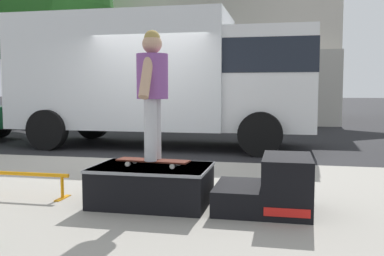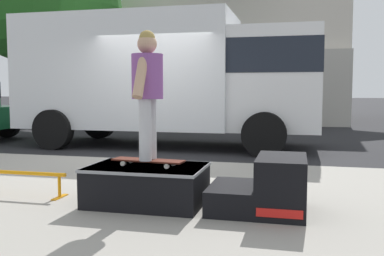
% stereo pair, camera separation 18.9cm
% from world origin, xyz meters
% --- Properties ---
extents(ground_plane, '(140.00, 140.00, 0.00)m').
position_xyz_m(ground_plane, '(0.00, 0.00, 0.00)').
color(ground_plane, black).
extents(sidewalk_slab, '(50.00, 5.00, 0.12)m').
position_xyz_m(sidewalk_slab, '(0.00, -3.00, 0.06)').
color(sidewalk_slab, gray).
rests_on(sidewalk_slab, ground).
extents(skate_box, '(1.22, 0.84, 0.41)m').
position_xyz_m(skate_box, '(1.41, -3.34, 0.34)').
color(skate_box, black).
rests_on(skate_box, sidewalk_slab).
extents(kicker_ramp, '(0.95, 0.80, 0.56)m').
position_xyz_m(kicker_ramp, '(2.66, -3.34, 0.35)').
color(kicker_ramp, black).
rests_on(kicker_ramp, sidewalk_slab).
extents(grind_rail, '(1.68, 0.28, 0.28)m').
position_xyz_m(grind_rail, '(-0.41, -3.33, 0.34)').
color(grind_rail, orange).
rests_on(grind_rail, sidewalk_slab).
extents(skateboard, '(0.80, 0.27, 0.07)m').
position_xyz_m(skateboard, '(1.42, -3.35, 0.59)').
color(skateboard, '#4C1E14').
rests_on(skateboard, skate_box).
extents(skater_kid, '(0.33, 0.69, 1.35)m').
position_xyz_m(skater_kid, '(1.42, -3.35, 1.39)').
color(skater_kid, silver).
rests_on(skater_kid, skateboard).
extents(box_truck, '(6.91, 2.63, 3.05)m').
position_xyz_m(box_truck, '(-0.01, 2.20, 1.70)').
color(box_truck, white).
rests_on(box_truck, ground).
extents(house_behind, '(9.54, 8.22, 8.40)m').
position_xyz_m(house_behind, '(0.32, 12.88, 4.24)').
color(house_behind, beige).
rests_on(house_behind, ground).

